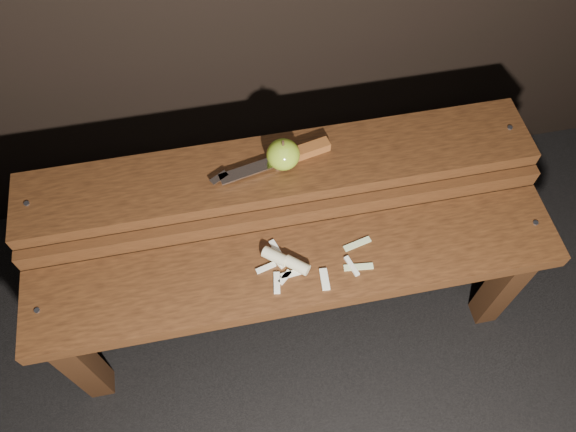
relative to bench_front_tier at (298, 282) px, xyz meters
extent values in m
plane|color=black|center=(0.00, 0.06, -0.35)|extent=(60.00, 60.00, 0.00)
cube|color=black|center=(-0.54, -0.04, -0.16)|extent=(0.06, 0.06, 0.38)
cube|color=black|center=(0.54, -0.04, -0.16)|extent=(0.06, 0.06, 0.38)
cube|color=#3D200E|center=(0.00, 0.01, 0.05)|extent=(1.20, 0.20, 0.04)
cylinder|color=slate|center=(-0.56, 0.01, 0.07)|extent=(0.01, 0.01, 0.00)
cylinder|color=slate|center=(0.56, 0.01, 0.07)|extent=(0.01, 0.01, 0.00)
cube|color=black|center=(-0.54, 0.26, -0.12)|extent=(0.06, 0.06, 0.46)
cube|color=black|center=(0.54, 0.26, -0.12)|extent=(0.06, 0.06, 0.46)
cube|color=#3D200E|center=(0.00, 0.13, 0.09)|extent=(1.20, 0.02, 0.05)
cube|color=#3D200E|center=(0.00, 0.23, 0.13)|extent=(1.20, 0.18, 0.04)
cylinder|color=slate|center=(-0.56, 0.23, 0.15)|extent=(0.01, 0.01, 0.00)
cylinder|color=slate|center=(0.56, 0.23, 0.15)|extent=(0.01, 0.01, 0.00)
ellipsoid|color=olive|center=(0.01, 0.23, 0.18)|extent=(0.08, 0.08, 0.07)
cylinder|color=#382314|center=(0.01, 0.23, 0.22)|extent=(0.01, 0.01, 0.01)
cube|color=brown|center=(0.06, 0.25, 0.16)|extent=(0.12, 0.05, 0.02)
cube|color=silver|center=(0.00, 0.23, 0.16)|extent=(0.03, 0.04, 0.03)
cube|color=silver|center=(-0.08, 0.22, 0.16)|extent=(0.13, 0.06, 0.00)
cube|color=silver|center=(-0.14, 0.21, 0.16)|extent=(0.05, 0.04, 0.00)
cube|color=beige|center=(0.05, -0.04, 0.07)|extent=(0.02, 0.05, 0.01)
cube|color=beige|center=(0.12, -0.02, 0.07)|extent=(0.02, 0.05, 0.01)
cube|color=beige|center=(-0.05, -0.02, 0.07)|extent=(0.02, 0.05, 0.01)
cube|color=beige|center=(-0.03, -0.01, 0.07)|extent=(0.04, 0.03, 0.01)
cube|color=beige|center=(-0.02, -0.01, 0.07)|extent=(0.05, 0.02, 0.01)
cube|color=beige|center=(-0.04, 0.05, 0.07)|extent=(0.03, 0.05, 0.01)
cube|color=beige|center=(-0.07, 0.02, 0.07)|extent=(0.05, 0.02, 0.01)
cube|color=beige|center=(-0.04, 0.03, 0.07)|extent=(0.04, 0.06, 0.01)
cylinder|color=#C9BB8C|center=(-0.05, 0.04, 0.08)|extent=(0.06, 0.05, 0.03)
cylinder|color=#C9BB8C|center=(0.00, 0.00, 0.08)|extent=(0.06, 0.06, 0.03)
cube|color=#BCC988|center=(0.14, 0.04, 0.07)|extent=(0.07, 0.03, 0.00)
cube|color=#BCC988|center=(0.13, -0.02, 0.07)|extent=(0.07, 0.02, 0.00)
camera|label=1|loc=(-0.13, -0.52, 1.18)|focal=35.00mm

